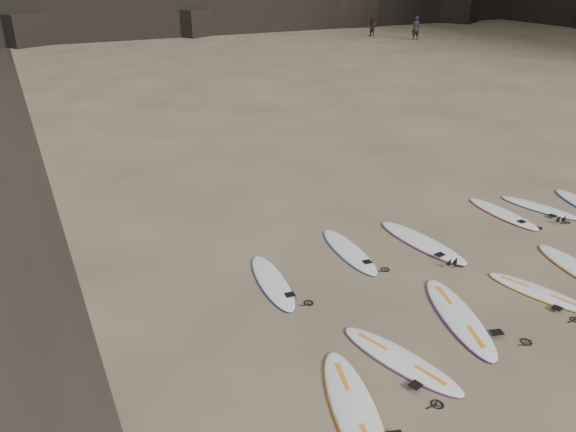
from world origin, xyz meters
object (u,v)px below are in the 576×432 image
at_px(surfboard_7, 422,242).
at_px(person_b, 372,27).
at_px(surfboard_6, 349,251).
at_px(surfboard_1, 400,359).
at_px(surfboard_0, 354,408).
at_px(surfboard_2, 459,316).
at_px(person_a, 416,28).
at_px(surfboard_8, 502,213).
at_px(surfboard_5, 272,282).
at_px(surfboard_9, 539,207).
at_px(surfboard_3, 540,292).

bearing_deg(surfboard_7, person_b, 50.65).
bearing_deg(surfboard_6, surfboard_1, -104.86).
bearing_deg(surfboard_1, surfboard_0, -171.05).
xyz_separation_m(surfboard_2, person_a, (25.23, 33.77, 0.92)).
height_order(surfboard_0, surfboard_1, surfboard_0).
bearing_deg(surfboard_0, surfboard_7, 58.15).
height_order(person_a, person_b, person_a).
xyz_separation_m(surfboard_6, surfboard_8, (4.88, 0.00, -0.00)).
height_order(surfboard_5, surfboard_8, same).
relative_size(surfboard_7, person_b, 1.73).
bearing_deg(person_a, surfboard_9, 74.97).
xyz_separation_m(surfboard_2, surfboard_8, (4.40, 3.22, -0.01)).
xyz_separation_m(surfboard_5, surfboard_9, (8.30, 0.31, -0.00)).
bearing_deg(surfboard_7, surfboard_8, 0.28).
bearing_deg(surfboard_0, surfboard_8, 46.65).
xyz_separation_m(surfboard_1, surfboard_5, (-0.90, 3.29, -0.00)).
relative_size(surfboard_7, person_a, 1.42).
height_order(surfboard_1, person_a, person_a).
xyz_separation_m(surfboard_3, person_a, (23.13, 33.83, 0.93)).
xyz_separation_m(surfboard_6, surfboard_9, (6.09, -0.16, -0.00)).
distance_m(surfboard_2, surfboard_9, 6.40).
xyz_separation_m(surfboard_1, surfboard_3, (3.88, 0.47, -0.00)).
relative_size(surfboard_6, person_b, 1.54).
xyz_separation_m(surfboard_0, person_a, (28.35, 34.94, 0.92)).
distance_m(surfboard_3, surfboard_6, 4.17).
height_order(surfboard_3, surfboard_8, surfboard_8).
xyz_separation_m(surfboard_8, person_b, (18.73, 34.04, 0.75)).
xyz_separation_m(surfboard_1, surfboard_7, (3.14, 3.37, 0.00)).
bearing_deg(surfboard_1, surfboard_8, 14.70).
xyz_separation_m(surfboard_5, surfboard_8, (7.08, 0.46, -0.00)).
distance_m(surfboard_6, surfboard_8, 4.88).
relative_size(surfboard_9, person_b, 1.39).
distance_m(surfboard_1, surfboard_2, 1.86).
relative_size(surfboard_0, surfboard_2, 1.00).
height_order(surfboard_2, surfboard_7, same).
xyz_separation_m(surfboard_3, surfboard_5, (-4.77, 2.83, 0.00)).
relative_size(surfboard_6, person_a, 1.27).
bearing_deg(surfboard_6, surfboard_3, -47.65).
bearing_deg(surfboard_6, surfboard_2, -77.33).
xyz_separation_m(surfboard_5, person_a, (27.91, 31.01, 0.92)).
xyz_separation_m(surfboard_9, person_a, (19.61, 30.70, 0.93)).
distance_m(surfboard_2, person_b, 43.86).
relative_size(surfboard_1, person_a, 1.28).
bearing_deg(surfboard_0, surfboard_1, 41.87).
distance_m(surfboard_0, person_b, 46.55).
bearing_deg(surfboard_1, surfboard_6, 54.23).
xyz_separation_m(surfboard_8, surfboard_9, (1.22, -0.16, -0.00)).
relative_size(surfboard_0, surfboard_3, 1.25).
bearing_deg(surfboard_1, surfboard_7, 30.41).
xyz_separation_m(surfboard_9, person_b, (17.51, 34.19, 0.76)).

